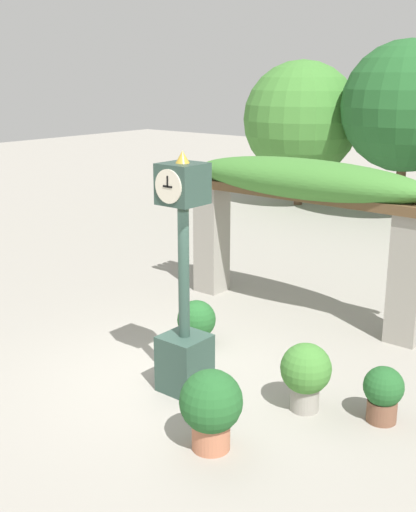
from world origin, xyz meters
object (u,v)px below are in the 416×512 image
(potted_plant_far_right, at_px, (211,406))
(potted_plant_far_left, at_px, (197,321))
(pedestal_clock, at_px, (184,299))
(potted_plant_near_left, at_px, (383,392))
(potted_plant_near_right, at_px, (306,373))

(potted_plant_far_right, bearing_deg, potted_plant_far_left, 133.53)
(pedestal_clock, height_order, potted_plant_near_left, pedestal_clock)
(pedestal_clock, height_order, potted_plant_near_right, pedestal_clock)
(potted_plant_near_left, distance_m, potted_plant_far_right, 2.22)
(potted_plant_near_left, relative_size, potted_plant_far_left, 0.97)
(potted_plant_far_left, bearing_deg, potted_plant_far_right, -46.47)
(potted_plant_near_right, relative_size, potted_plant_far_right, 0.94)
(potted_plant_near_right, xyz_separation_m, potted_plant_far_left, (-2.39, 0.66, -0.11))
(potted_plant_near_left, relative_size, potted_plant_far_right, 0.75)
(potted_plant_far_left, relative_size, potted_plant_far_right, 0.77)
(pedestal_clock, bearing_deg, potted_plant_far_right, -37.02)
(potted_plant_near_right, distance_m, potted_plant_far_left, 2.48)
(potted_plant_near_left, xyz_separation_m, potted_plant_far_right, (-1.27, -1.82, 0.15))
(potted_plant_near_right, bearing_deg, potted_plant_near_left, 22.19)
(potted_plant_far_left, bearing_deg, pedestal_clock, -55.94)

